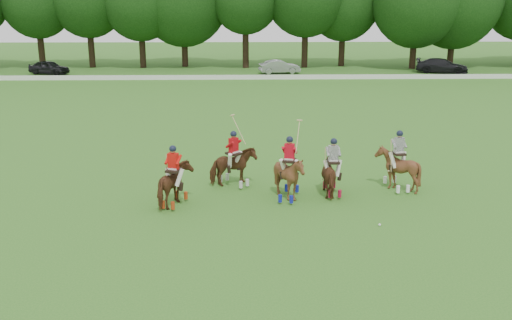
{
  "coord_description": "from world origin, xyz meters",
  "views": [
    {
      "loc": [
        -0.56,
        -16.76,
        7.26
      ],
      "look_at": [
        -0.02,
        4.2,
        1.4
      ],
      "focal_mm": 40.0,
      "sensor_mm": 36.0,
      "label": 1
    }
  ],
  "objects_px": {
    "polo_stripe_b": "(397,168)",
    "polo_red_a": "(174,184)",
    "car_left": "(49,67)",
    "polo_red_c": "(289,176)",
    "polo_ball": "(380,225)",
    "polo_stripe_a": "(333,175)",
    "car_mid": "(279,67)",
    "polo_red_b": "(234,167)",
    "car_right": "(442,66)"
  },
  "relations": [
    {
      "from": "polo_stripe_b",
      "to": "polo_red_a",
      "type": "bearing_deg",
      "value": -169.16
    },
    {
      "from": "car_left",
      "to": "polo_stripe_b",
      "type": "xyz_separation_m",
      "value": [
        25.86,
        -37.79,
        0.17
      ]
    },
    {
      "from": "polo_red_c",
      "to": "polo_ball",
      "type": "height_order",
      "value": "polo_red_c"
    },
    {
      "from": "polo_red_a",
      "to": "polo_stripe_a",
      "type": "xyz_separation_m",
      "value": [
        5.97,
        1.09,
        -0.02
      ]
    },
    {
      "from": "car_mid",
      "to": "polo_red_c",
      "type": "relative_size",
      "value": 1.41
    },
    {
      "from": "polo_red_b",
      "to": "polo_red_c",
      "type": "relative_size",
      "value": 0.95
    },
    {
      "from": "car_right",
      "to": "polo_red_a",
      "type": "height_order",
      "value": "polo_red_a"
    },
    {
      "from": "polo_red_c",
      "to": "polo_stripe_b",
      "type": "relative_size",
      "value": 1.24
    },
    {
      "from": "car_mid",
      "to": "car_right",
      "type": "xyz_separation_m",
      "value": [
        16.98,
        0.0,
        0.06
      ]
    },
    {
      "from": "polo_red_a",
      "to": "polo_stripe_a",
      "type": "height_order",
      "value": "polo_red_a"
    },
    {
      "from": "car_left",
      "to": "polo_red_a",
      "type": "relative_size",
      "value": 1.83
    },
    {
      "from": "polo_red_b",
      "to": "polo_ball",
      "type": "bearing_deg",
      "value": -42.18
    },
    {
      "from": "polo_stripe_a",
      "to": "polo_stripe_b",
      "type": "relative_size",
      "value": 0.93
    },
    {
      "from": "car_left",
      "to": "polo_red_b",
      "type": "height_order",
      "value": "polo_red_b"
    },
    {
      "from": "polo_red_b",
      "to": "polo_stripe_a",
      "type": "height_order",
      "value": "polo_red_b"
    },
    {
      "from": "polo_red_a",
      "to": "polo_stripe_a",
      "type": "distance_m",
      "value": 6.07
    },
    {
      "from": "polo_red_a",
      "to": "polo_stripe_a",
      "type": "relative_size",
      "value": 1.02
    },
    {
      "from": "car_left",
      "to": "polo_stripe_a",
      "type": "distance_m",
      "value": 44.82
    },
    {
      "from": "polo_red_b",
      "to": "polo_red_a",
      "type": "bearing_deg",
      "value": -133.23
    },
    {
      "from": "polo_ball",
      "to": "polo_stripe_b",
      "type": "bearing_deg",
      "value": 67.78
    },
    {
      "from": "car_mid",
      "to": "polo_red_a",
      "type": "height_order",
      "value": "polo_red_a"
    },
    {
      "from": "polo_ball",
      "to": "polo_red_a",
      "type": "bearing_deg",
      "value": 162.91
    },
    {
      "from": "polo_red_b",
      "to": "polo_ball",
      "type": "height_order",
      "value": "polo_red_b"
    },
    {
      "from": "polo_red_b",
      "to": "polo_red_c",
      "type": "xyz_separation_m",
      "value": [
        2.1,
        -1.66,
        0.08
      ]
    },
    {
      "from": "car_right",
      "to": "polo_red_c",
      "type": "relative_size",
      "value": 1.75
    },
    {
      "from": "polo_red_c",
      "to": "polo_stripe_a",
      "type": "xyz_separation_m",
      "value": [
        1.72,
        0.47,
        -0.09
      ]
    },
    {
      "from": "car_mid",
      "to": "car_left",
      "type": "bearing_deg",
      "value": 80.59
    },
    {
      "from": "car_right",
      "to": "polo_stripe_a",
      "type": "xyz_separation_m",
      "value": [
        -17.45,
        -38.36,
        0.05
      ]
    },
    {
      "from": "polo_red_a",
      "to": "polo_stripe_b",
      "type": "bearing_deg",
      "value": 10.84
    },
    {
      "from": "car_left",
      "to": "car_right",
      "type": "distance_m",
      "value": 40.65
    },
    {
      "from": "car_left",
      "to": "polo_red_c",
      "type": "xyz_separation_m",
      "value": [
        21.47,
        -38.82,
        0.18
      ]
    },
    {
      "from": "polo_red_a",
      "to": "polo_stripe_b",
      "type": "distance_m",
      "value": 8.79
    },
    {
      "from": "polo_stripe_b",
      "to": "polo_red_c",
      "type": "bearing_deg",
      "value": -166.77
    },
    {
      "from": "car_mid",
      "to": "polo_red_b",
      "type": "relative_size",
      "value": 1.49
    },
    {
      "from": "car_right",
      "to": "polo_red_c",
      "type": "height_order",
      "value": "polo_red_c"
    },
    {
      "from": "car_right",
      "to": "polo_red_a",
      "type": "xyz_separation_m",
      "value": [
        -23.42,
        -39.44,
        0.06
      ]
    },
    {
      "from": "polo_red_a",
      "to": "polo_red_b",
      "type": "height_order",
      "value": "polo_red_b"
    },
    {
      "from": "polo_red_c",
      "to": "polo_red_a",
      "type": "bearing_deg",
      "value": -171.68
    },
    {
      "from": "car_right",
      "to": "polo_red_b",
      "type": "bearing_deg",
      "value": 171.37
    },
    {
      "from": "polo_red_c",
      "to": "polo_ball",
      "type": "relative_size",
      "value": 33.11
    },
    {
      "from": "car_mid",
      "to": "polo_stripe_b",
      "type": "bearing_deg",
      "value": 173.91
    },
    {
      "from": "polo_red_b",
      "to": "polo_stripe_b",
      "type": "bearing_deg",
      "value": -5.58
    },
    {
      "from": "car_mid",
      "to": "polo_red_a",
      "type": "bearing_deg",
      "value": 161.31
    },
    {
      "from": "car_mid",
      "to": "polo_red_a",
      "type": "relative_size",
      "value": 1.85
    },
    {
      "from": "car_left",
      "to": "polo_ball",
      "type": "height_order",
      "value": "car_left"
    },
    {
      "from": "car_left",
      "to": "polo_red_c",
      "type": "distance_m",
      "value": 44.37
    },
    {
      "from": "car_left",
      "to": "polo_red_c",
      "type": "relative_size",
      "value": 1.4
    },
    {
      "from": "car_right",
      "to": "polo_ball",
      "type": "relative_size",
      "value": 58.09
    },
    {
      "from": "polo_stripe_a",
      "to": "polo_ball",
      "type": "relative_size",
      "value": 24.93
    },
    {
      "from": "polo_red_c",
      "to": "polo_stripe_a",
      "type": "height_order",
      "value": "polo_red_c"
    }
  ]
}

